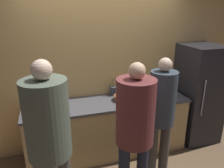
{
  "coord_description": "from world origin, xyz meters",
  "views": [
    {
      "loc": [
        -0.82,
        -2.53,
        2.21
      ],
      "look_at": [
        0.0,
        0.15,
        1.23
      ],
      "focal_mm": 35.0,
      "sensor_mm": 36.0,
      "label": 1
    }
  ],
  "objects_px": {
    "person_right": "(161,110)",
    "fruit_bowl": "(123,98)",
    "person_left": "(48,131)",
    "bottle_red": "(170,85)",
    "person_center": "(135,122)",
    "utensil_crock": "(113,90)",
    "refrigerator": "(198,94)",
    "bottle_amber": "(147,94)",
    "cup_black": "(144,97)"
  },
  "relations": [
    {
      "from": "fruit_bowl",
      "to": "person_center",
      "type": "bearing_deg",
      "value": -102.97
    },
    {
      "from": "person_center",
      "to": "person_right",
      "type": "height_order",
      "value": "person_center"
    },
    {
      "from": "bottle_amber",
      "to": "person_center",
      "type": "bearing_deg",
      "value": -122.58
    },
    {
      "from": "refrigerator",
      "to": "person_center",
      "type": "height_order",
      "value": "person_center"
    },
    {
      "from": "fruit_bowl",
      "to": "utensil_crock",
      "type": "distance_m",
      "value": 0.26
    },
    {
      "from": "refrigerator",
      "to": "bottle_red",
      "type": "height_order",
      "value": "refrigerator"
    },
    {
      "from": "bottle_amber",
      "to": "refrigerator",
      "type": "bearing_deg",
      "value": 2.16
    },
    {
      "from": "utensil_crock",
      "to": "refrigerator",
      "type": "bearing_deg",
      "value": -9.93
    },
    {
      "from": "person_right",
      "to": "utensil_crock",
      "type": "height_order",
      "value": "person_right"
    },
    {
      "from": "refrigerator",
      "to": "utensil_crock",
      "type": "xyz_separation_m",
      "value": [
        -1.44,
        0.25,
        0.13
      ]
    },
    {
      "from": "fruit_bowl",
      "to": "cup_black",
      "type": "xyz_separation_m",
      "value": [
        0.3,
        -0.09,
        0.01
      ]
    },
    {
      "from": "person_left",
      "to": "person_center",
      "type": "xyz_separation_m",
      "value": [
        0.88,
        0.02,
        -0.06
      ]
    },
    {
      "from": "utensil_crock",
      "to": "bottle_amber",
      "type": "relative_size",
      "value": 1.62
    },
    {
      "from": "person_center",
      "to": "utensil_crock",
      "type": "distance_m",
      "value": 1.25
    },
    {
      "from": "refrigerator",
      "to": "bottle_amber",
      "type": "height_order",
      "value": "refrigerator"
    },
    {
      "from": "person_left",
      "to": "person_right",
      "type": "height_order",
      "value": "person_left"
    },
    {
      "from": "refrigerator",
      "to": "person_left",
      "type": "relative_size",
      "value": 0.91
    },
    {
      "from": "person_right",
      "to": "fruit_bowl",
      "type": "bearing_deg",
      "value": 112.22
    },
    {
      "from": "refrigerator",
      "to": "fruit_bowl",
      "type": "xyz_separation_m",
      "value": [
        -1.36,
        0.0,
        0.09
      ]
    },
    {
      "from": "bottle_red",
      "to": "bottle_amber",
      "type": "xyz_separation_m",
      "value": [
        -0.55,
        -0.24,
        -0.0
      ]
    },
    {
      "from": "person_right",
      "to": "bottle_red",
      "type": "relative_size",
      "value": 8.72
    },
    {
      "from": "fruit_bowl",
      "to": "bottle_red",
      "type": "xyz_separation_m",
      "value": [
        0.93,
        0.2,
        0.04
      ]
    },
    {
      "from": "person_left",
      "to": "bottle_red",
      "type": "bearing_deg",
      "value": 30.61
    },
    {
      "from": "person_center",
      "to": "fruit_bowl",
      "type": "xyz_separation_m",
      "value": [
        0.23,
        0.99,
        -0.14
      ]
    },
    {
      "from": "utensil_crock",
      "to": "cup_black",
      "type": "height_order",
      "value": "utensil_crock"
    },
    {
      "from": "person_right",
      "to": "person_left",
      "type": "bearing_deg",
      "value": -166.12
    },
    {
      "from": "refrigerator",
      "to": "person_right",
      "type": "xyz_separation_m",
      "value": [
        -1.09,
        -0.67,
        0.15
      ]
    },
    {
      "from": "person_center",
      "to": "bottle_amber",
      "type": "xyz_separation_m",
      "value": [
        0.61,
        0.95,
        -0.1
      ]
    },
    {
      "from": "person_right",
      "to": "fruit_bowl",
      "type": "height_order",
      "value": "person_right"
    },
    {
      "from": "refrigerator",
      "to": "person_center",
      "type": "bearing_deg",
      "value": -148.19
    },
    {
      "from": "utensil_crock",
      "to": "bottle_red",
      "type": "relative_size",
      "value": 1.62
    },
    {
      "from": "utensil_crock",
      "to": "cup_black",
      "type": "xyz_separation_m",
      "value": [
        0.38,
        -0.34,
        -0.03
      ]
    },
    {
      "from": "fruit_bowl",
      "to": "utensil_crock",
      "type": "xyz_separation_m",
      "value": [
        -0.08,
        0.25,
        0.04
      ]
    },
    {
      "from": "person_center",
      "to": "cup_black",
      "type": "xyz_separation_m",
      "value": [
        0.53,
        0.9,
        -0.13
      ]
    },
    {
      "from": "person_left",
      "to": "fruit_bowl",
      "type": "xyz_separation_m",
      "value": [
        1.11,
        1.01,
        -0.2
      ]
    },
    {
      "from": "bottle_amber",
      "to": "cup_black",
      "type": "relative_size",
      "value": 1.89
    },
    {
      "from": "fruit_bowl",
      "to": "utensil_crock",
      "type": "height_order",
      "value": "utensil_crock"
    },
    {
      "from": "person_center",
      "to": "cup_black",
      "type": "relative_size",
      "value": 17.09
    },
    {
      "from": "bottle_red",
      "to": "refrigerator",
      "type": "bearing_deg",
      "value": -24.76
    },
    {
      "from": "person_left",
      "to": "utensil_crock",
      "type": "height_order",
      "value": "person_left"
    },
    {
      "from": "person_right",
      "to": "bottle_red",
      "type": "bearing_deg",
      "value": 52.86
    },
    {
      "from": "person_center",
      "to": "bottle_red",
      "type": "xyz_separation_m",
      "value": [
        1.16,
        1.18,
        -0.1
      ]
    },
    {
      "from": "refrigerator",
      "to": "utensil_crock",
      "type": "distance_m",
      "value": 1.47
    },
    {
      "from": "person_center",
      "to": "utensil_crock",
      "type": "relative_size",
      "value": 5.56
    },
    {
      "from": "utensil_crock",
      "to": "bottle_red",
      "type": "bearing_deg",
      "value": -2.99
    },
    {
      "from": "person_left",
      "to": "cup_black",
      "type": "relative_size",
      "value": 18.02
    },
    {
      "from": "cup_black",
      "to": "person_right",
      "type": "bearing_deg",
      "value": -92.89
    },
    {
      "from": "fruit_bowl",
      "to": "bottle_amber",
      "type": "xyz_separation_m",
      "value": [
        0.38,
        -0.04,
        0.04
      ]
    },
    {
      "from": "person_center",
      "to": "bottle_red",
      "type": "relative_size",
      "value": 9.01
    },
    {
      "from": "person_center",
      "to": "fruit_bowl",
      "type": "height_order",
      "value": "person_center"
    }
  ]
}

